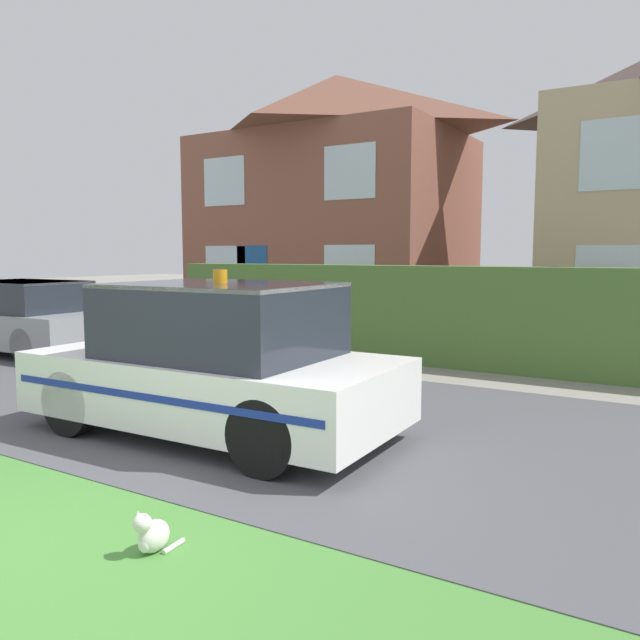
% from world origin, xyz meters
% --- Properties ---
extents(ground_plane, '(80.00, 80.00, 0.00)m').
position_xyz_m(ground_plane, '(0.00, 0.00, 0.00)').
color(ground_plane, gray).
extents(road_strip, '(28.00, 5.26, 0.01)m').
position_xyz_m(road_strip, '(0.00, 3.45, 0.01)').
color(road_strip, '#4C4C51').
rests_on(road_strip, ground).
extents(garden_hedge, '(9.77, 0.51, 1.69)m').
position_xyz_m(garden_hedge, '(-0.68, 7.50, 0.84)').
color(garden_hedge, '#4C7233').
rests_on(garden_hedge, ground).
extents(police_car, '(3.98, 1.93, 1.72)m').
position_xyz_m(police_car, '(-0.64, 2.42, 0.77)').
color(police_car, black).
rests_on(police_car, road_strip).
extents(cat, '(0.20, 0.35, 0.30)m').
position_xyz_m(cat, '(0.75, 0.19, 0.12)').
color(cat, silver).
rests_on(cat, ground).
extents(neighbour_car_near, '(4.18, 1.81, 1.37)m').
position_xyz_m(neighbour_car_near, '(-7.45, 4.65, 0.67)').
color(neighbour_car_near, black).
rests_on(neighbour_car_near, road_strip).
extents(house_left, '(7.42, 5.70, 7.02)m').
position_xyz_m(house_left, '(-5.64, 13.63, 3.57)').
color(house_left, brown).
rests_on(house_left, ground).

